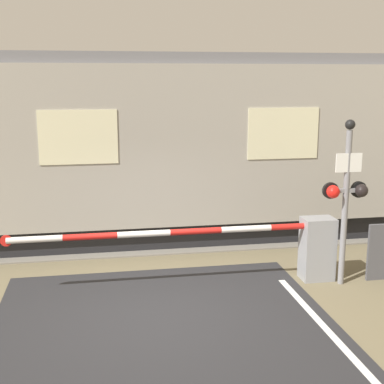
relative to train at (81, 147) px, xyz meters
The scene contains 5 objects.
ground_plane 5.17m from the train, 73.64° to the right, with size 80.00×80.00×0.00m, color #6B6047.
track_bed 2.55m from the train, ahead, with size 36.00×3.20×0.13m.
train is the anchor object (origin of this frame).
crossing_barrier 5.45m from the train, 41.35° to the right, with size 6.05×0.44×1.21m.
signal_post 6.12m from the train, 38.26° to the right, with size 0.85×0.26×3.07m.
Camera 1 is at (-0.92, -8.13, 3.79)m, focal length 50.00 mm.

